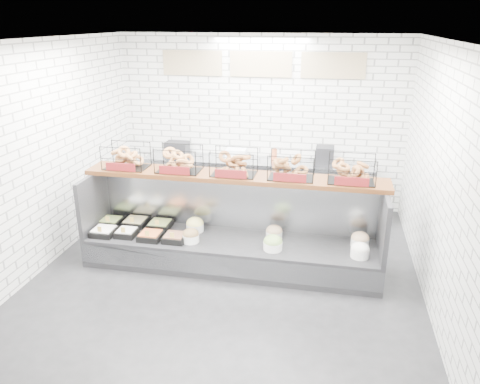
# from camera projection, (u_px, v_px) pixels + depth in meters

# --- Properties ---
(ground) EXTENTS (5.50, 5.50, 0.00)m
(ground) POSITION_uv_depth(u_px,v_px,m) (226.00, 276.00, 6.23)
(ground) COLOR black
(ground) RESTS_ON ground
(room_shell) EXTENTS (5.02, 5.51, 3.01)m
(room_shell) POSITION_uv_depth(u_px,v_px,m) (235.00, 114.00, 6.07)
(room_shell) COLOR white
(room_shell) RESTS_ON ground
(display_case) EXTENTS (4.00, 0.90, 1.20)m
(display_case) POSITION_uv_depth(u_px,v_px,m) (230.00, 242.00, 6.44)
(display_case) COLOR black
(display_case) RESTS_ON ground
(bagel_shelf) EXTENTS (4.10, 0.50, 0.40)m
(bagel_shelf) POSITION_uv_depth(u_px,v_px,m) (234.00, 166.00, 6.23)
(bagel_shelf) COLOR #3C1E0D
(bagel_shelf) RESTS_ON display_case
(prep_counter) EXTENTS (4.00, 0.60, 1.20)m
(prep_counter) POSITION_uv_depth(u_px,v_px,m) (256.00, 183.00, 8.30)
(prep_counter) COLOR #93969B
(prep_counter) RESTS_ON ground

